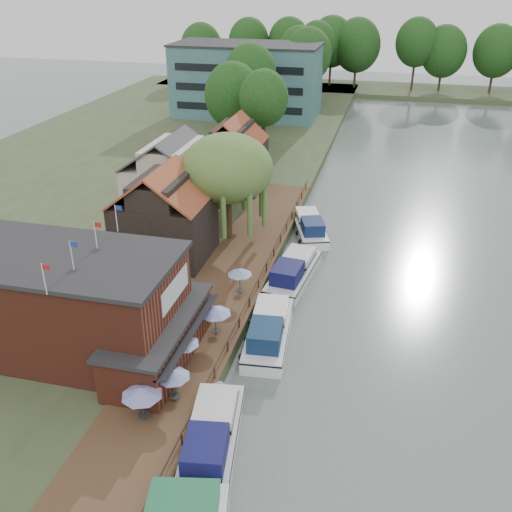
% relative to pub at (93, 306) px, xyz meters
% --- Properties ---
extents(ground, '(260.00, 260.00, 0.00)m').
position_rel_pub_xyz_m(ground, '(14.00, 1.00, -4.65)').
color(ground, '#4E5A58').
rests_on(ground, ground).
extents(land_bank, '(50.00, 140.00, 1.00)m').
position_rel_pub_xyz_m(land_bank, '(-16.00, 36.00, -4.15)').
color(land_bank, '#384728').
rests_on(land_bank, ground).
extents(quay_deck, '(6.00, 50.00, 0.10)m').
position_rel_pub_xyz_m(quay_deck, '(6.00, 11.00, -3.60)').
color(quay_deck, '#47301E').
rests_on(quay_deck, land_bank).
extents(quay_rail, '(0.20, 49.00, 1.00)m').
position_rel_pub_xyz_m(quay_rail, '(8.70, 11.50, -3.15)').
color(quay_rail, black).
rests_on(quay_rail, land_bank).
extents(pub, '(20.00, 11.00, 7.30)m').
position_rel_pub_xyz_m(pub, '(0.00, 0.00, 0.00)').
color(pub, maroon).
rests_on(pub, land_bank).
extents(hotel_block, '(25.40, 12.40, 12.30)m').
position_rel_pub_xyz_m(hotel_block, '(-8.00, 71.00, 2.50)').
color(hotel_block, '#38666B').
rests_on(hotel_block, land_bank).
extents(cottage_a, '(8.60, 7.60, 8.50)m').
position_rel_pub_xyz_m(cottage_a, '(-1.00, 15.00, 0.60)').
color(cottage_a, black).
rests_on(cottage_a, land_bank).
extents(cottage_b, '(9.60, 8.60, 8.50)m').
position_rel_pub_xyz_m(cottage_b, '(-4.00, 25.00, 0.60)').
color(cottage_b, beige).
rests_on(cottage_b, land_bank).
extents(cottage_c, '(7.60, 7.60, 8.50)m').
position_rel_pub_xyz_m(cottage_c, '(0.00, 34.00, 0.60)').
color(cottage_c, black).
rests_on(cottage_c, land_bank).
extents(willow, '(8.60, 8.60, 10.43)m').
position_rel_pub_xyz_m(willow, '(3.50, 20.00, 1.56)').
color(willow, '#476B2D').
rests_on(willow, land_bank).
extents(umbrella_0, '(2.42, 2.42, 2.38)m').
position_rel_pub_xyz_m(umbrella_0, '(5.84, -5.62, -2.36)').
color(umbrella_0, navy).
rests_on(umbrella_0, quay_deck).
extents(umbrella_1, '(2.08, 2.08, 2.38)m').
position_rel_pub_xyz_m(umbrella_1, '(6.99, -3.64, -2.36)').
color(umbrella_1, navy).
rests_on(umbrella_1, quay_deck).
extents(umbrella_2, '(2.30, 2.30, 2.38)m').
position_rel_pub_xyz_m(umbrella_2, '(6.32, -0.35, -2.36)').
color(umbrella_2, navy).
rests_on(umbrella_2, quay_deck).
extents(umbrella_3, '(2.29, 2.29, 2.38)m').
position_rel_pub_xyz_m(umbrella_3, '(7.32, 3.68, -2.36)').
color(umbrella_3, '#1C2F9C').
rests_on(umbrella_3, quay_deck).
extents(umbrella_4, '(2.01, 2.01, 2.38)m').
position_rel_pub_xyz_m(umbrella_4, '(7.49, 9.67, -2.36)').
color(umbrella_4, '#1C439A').
rests_on(umbrella_4, quay_deck).
extents(cruiser_0, '(4.77, 10.47, 2.45)m').
position_rel_pub_xyz_m(cruiser_0, '(10.03, -5.80, -3.42)').
color(cruiser_0, silver).
rests_on(cruiser_0, ground).
extents(cruiser_1, '(4.26, 10.45, 2.48)m').
position_rel_pub_xyz_m(cruiser_1, '(10.83, 5.44, -3.41)').
color(cruiser_1, white).
rests_on(cruiser_1, ground).
extents(cruiser_2, '(4.33, 10.46, 2.48)m').
position_rel_pub_xyz_m(cruiser_2, '(10.96, 14.76, -3.41)').
color(cruiser_2, silver).
rests_on(cruiser_2, ground).
extents(cruiser_3, '(5.90, 9.95, 2.28)m').
position_rel_pub_xyz_m(cruiser_3, '(10.76, 24.99, -3.51)').
color(cruiser_3, white).
rests_on(cruiser_3, ground).
extents(bank_tree_0, '(6.35, 6.35, 12.56)m').
position_rel_pub_xyz_m(bank_tree_0, '(1.48, 43.49, 2.63)').
color(bank_tree_0, '#143811').
rests_on(bank_tree_0, land_bank).
extents(bank_tree_1, '(7.99, 7.99, 12.49)m').
position_rel_pub_xyz_m(bank_tree_1, '(-4.27, 49.13, 2.60)').
color(bank_tree_1, '#143811').
rests_on(bank_tree_1, land_bank).
extents(bank_tree_2, '(8.06, 8.06, 13.75)m').
position_rel_pub_xyz_m(bank_tree_2, '(-4.54, 60.02, 3.22)').
color(bank_tree_2, '#143811').
rests_on(bank_tree_2, land_bank).
extents(bank_tree_3, '(8.43, 8.43, 14.54)m').
position_rel_pub_xyz_m(bank_tree_3, '(1.47, 78.73, 3.62)').
color(bank_tree_3, '#143811').
rests_on(bank_tree_3, land_bank).
extents(bank_tree_4, '(8.65, 8.65, 14.11)m').
position_rel_pub_xyz_m(bank_tree_4, '(-1.29, 85.65, 3.41)').
color(bank_tree_4, '#143811').
rests_on(bank_tree_4, land_bank).
extents(bank_tree_5, '(7.72, 7.72, 14.33)m').
position_rel_pub_xyz_m(bank_tree_5, '(0.63, 94.58, 3.52)').
color(bank_tree_5, '#143811').
rests_on(bank_tree_5, land_bank).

